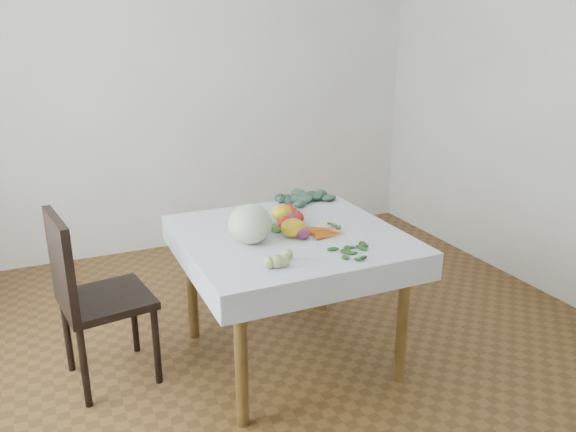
{
  "coord_description": "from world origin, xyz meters",
  "views": [
    {
      "loc": [
        -1.15,
        -2.55,
        1.79
      ],
      "look_at": [
        0.03,
        0.09,
        0.82
      ],
      "focal_mm": 35.0,
      "sensor_mm": 36.0,
      "label": 1
    }
  ],
  "objects_px": {
    "carrot_bunch": "(328,232)",
    "cabbage": "(250,224)",
    "chair": "(87,289)",
    "table": "(290,251)",
    "heirloom_back": "(282,213)"
  },
  "relations": [
    {
      "from": "carrot_bunch",
      "to": "cabbage",
      "type": "bearing_deg",
      "value": 172.39
    },
    {
      "from": "cabbage",
      "to": "carrot_bunch",
      "type": "relative_size",
      "value": 1.21
    },
    {
      "from": "chair",
      "to": "cabbage",
      "type": "height_order",
      "value": "cabbage"
    },
    {
      "from": "table",
      "to": "heirloom_back",
      "type": "bearing_deg",
      "value": 77.78
    },
    {
      "from": "table",
      "to": "cabbage",
      "type": "distance_m",
      "value": 0.32
    },
    {
      "from": "cabbage",
      "to": "heirloom_back",
      "type": "xyz_separation_m",
      "value": [
        0.28,
        0.26,
        -0.06
      ]
    },
    {
      "from": "heirloom_back",
      "to": "carrot_bunch",
      "type": "xyz_separation_m",
      "value": [
        0.13,
        -0.31,
        -0.03
      ]
    },
    {
      "from": "chair",
      "to": "cabbage",
      "type": "relative_size",
      "value": 4.27
    },
    {
      "from": "chair",
      "to": "cabbage",
      "type": "xyz_separation_m",
      "value": [
        0.79,
        -0.24,
        0.31
      ]
    },
    {
      "from": "heirloom_back",
      "to": "table",
      "type": "bearing_deg",
      "value": -102.22
    },
    {
      "from": "chair",
      "to": "heirloom_back",
      "type": "xyz_separation_m",
      "value": [
        1.07,
        0.01,
        0.26
      ]
    },
    {
      "from": "chair",
      "to": "carrot_bunch",
      "type": "xyz_separation_m",
      "value": [
        1.2,
        -0.3,
        0.23
      ]
    },
    {
      "from": "heirloom_back",
      "to": "carrot_bunch",
      "type": "distance_m",
      "value": 0.34
    },
    {
      "from": "chair",
      "to": "heirloom_back",
      "type": "bearing_deg",
      "value": 0.64
    },
    {
      "from": "cabbage",
      "to": "heirloom_back",
      "type": "distance_m",
      "value": 0.39
    }
  ]
}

